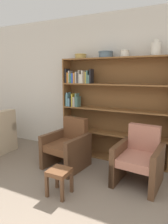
{
  "coord_description": "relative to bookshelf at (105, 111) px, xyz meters",
  "views": [
    {
      "loc": [
        0.94,
        -0.85,
        1.63
      ],
      "look_at": [
        -0.63,
        2.34,
        0.95
      ],
      "focal_mm": 32.0,
      "sensor_mm": 36.0,
      "label": 1
    }
  ],
  "objects": [
    {
      "name": "armchair_leather",
      "position": [
        -0.43,
        -0.68,
        -0.56
      ],
      "size": [
        0.74,
        0.77,
        0.85
      ],
      "rotation": [
        0.0,
        0.0,
        2.99
      ],
      "color": "brown",
      "rests_on": "ground"
    },
    {
      "name": "vase_tall",
      "position": [
        0.87,
        -0.02,
        1.1
      ],
      "size": [
        0.16,
        0.16,
        0.26
      ],
      "color": "silver",
      "rests_on": "bookshelf"
    },
    {
      "name": "bookshelf",
      "position": [
        0.0,
        0.0,
        0.0
      ],
      "size": [
        2.05,
        0.3,
        1.92
      ],
      "color": "brown",
      "rests_on": "ground"
    },
    {
      "name": "wall_back",
      "position": [
        0.37,
        0.17,
        0.44
      ],
      "size": [
        12.0,
        0.06,
        2.75
      ],
      "color": "silver",
      "rests_on": "ground"
    },
    {
      "name": "footstool",
      "position": [
        -0.09,
        -1.49,
        -0.66
      ],
      "size": [
        0.28,
        0.28,
        0.36
      ],
      "color": "brown",
      "rests_on": "ground"
    },
    {
      "name": "bowl_cream",
      "position": [
        0.01,
        -0.02,
        1.05
      ],
      "size": [
        0.27,
        0.27,
        0.11
      ],
      "color": "slate",
      "rests_on": "bookshelf"
    },
    {
      "name": "armchair_cushioned",
      "position": [
        0.81,
        -0.68,
        -0.56
      ],
      "size": [
        0.7,
        0.73,
        0.85
      ],
      "rotation": [
        0.0,
        0.0,
        3.05
      ],
      "color": "brown",
      "rests_on": "ground"
    },
    {
      "name": "bowl_copper",
      "position": [
        -0.51,
        -0.02,
        1.04
      ],
      "size": [
        0.23,
        0.23,
        0.09
      ],
      "color": "tan",
      "rests_on": "bookshelf"
    },
    {
      "name": "bowl_brass",
      "position": [
        0.35,
        -0.02,
        1.05
      ],
      "size": [
        0.17,
        0.17,
        0.12
      ],
      "color": "silver",
      "rests_on": "bookshelf"
    }
  ]
}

